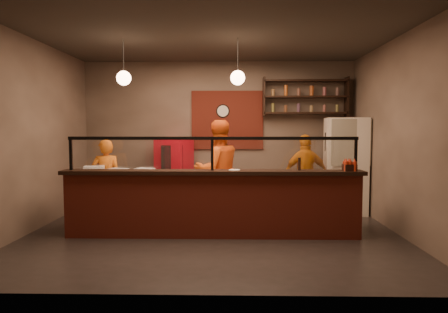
{
  "coord_description": "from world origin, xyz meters",
  "views": [
    {
      "loc": [
        0.32,
        -6.48,
        1.71
      ],
      "look_at": [
        0.17,
        0.3,
        1.23
      ],
      "focal_mm": 32.0,
      "sensor_mm": 36.0,
      "label": 1
    }
  ],
  "objects_px": {
    "cook_left": "(106,180)",
    "condiment_caddy": "(350,168)",
    "wall_clock": "(223,111)",
    "pizza_dough": "(199,176)",
    "red_cooler": "(174,172)",
    "cook_right": "(306,175)",
    "cook_mid": "(218,170)",
    "fridge": "(345,166)",
    "pepper_mill": "(299,164)"
  },
  "relations": [
    {
      "from": "fridge",
      "to": "condiment_caddy",
      "type": "bearing_deg",
      "value": -96.98
    },
    {
      "from": "wall_clock",
      "to": "condiment_caddy",
      "type": "bearing_deg",
      "value": -54.36
    },
    {
      "from": "cook_mid",
      "to": "condiment_caddy",
      "type": "bearing_deg",
      "value": 124.42
    },
    {
      "from": "cook_left",
      "to": "pepper_mill",
      "type": "height_order",
      "value": "cook_left"
    },
    {
      "from": "wall_clock",
      "to": "cook_right",
      "type": "height_order",
      "value": "wall_clock"
    },
    {
      "from": "pizza_dough",
      "to": "cook_mid",
      "type": "bearing_deg",
      "value": 67.59
    },
    {
      "from": "cook_mid",
      "to": "red_cooler",
      "type": "distance_m",
      "value": 1.59
    },
    {
      "from": "condiment_caddy",
      "to": "red_cooler",
      "type": "bearing_deg",
      "value": 140.86
    },
    {
      "from": "wall_clock",
      "to": "condiment_caddy",
      "type": "relative_size",
      "value": 1.59
    },
    {
      "from": "cook_left",
      "to": "condiment_caddy",
      "type": "relative_size",
      "value": 8.03
    },
    {
      "from": "wall_clock",
      "to": "cook_mid",
      "type": "bearing_deg",
      "value": -92.29
    },
    {
      "from": "wall_clock",
      "to": "fridge",
      "type": "xyz_separation_m",
      "value": [
        2.5,
        -0.85,
        -1.14
      ]
    },
    {
      "from": "pizza_dough",
      "to": "red_cooler",
      "type": "bearing_deg",
      "value": 110.33
    },
    {
      "from": "wall_clock",
      "to": "red_cooler",
      "type": "relative_size",
      "value": 0.2
    },
    {
      "from": "cook_left",
      "to": "pizza_dough",
      "type": "xyz_separation_m",
      "value": [
        1.8,
        -0.65,
        0.15
      ]
    },
    {
      "from": "cook_left",
      "to": "fridge",
      "type": "bearing_deg",
      "value": 177.44
    },
    {
      "from": "fridge",
      "to": "red_cooler",
      "type": "xyz_separation_m",
      "value": [
        -3.56,
        0.54,
        -0.2
      ]
    },
    {
      "from": "fridge",
      "to": "pizza_dough",
      "type": "height_order",
      "value": "fridge"
    },
    {
      "from": "cook_mid",
      "to": "cook_right",
      "type": "distance_m",
      "value": 1.79
    },
    {
      "from": "fridge",
      "to": "pizza_dough",
      "type": "relative_size",
      "value": 4.09
    },
    {
      "from": "wall_clock",
      "to": "cook_right",
      "type": "xyz_separation_m",
      "value": [
        1.66,
        -1.08,
        -1.3
      ]
    },
    {
      "from": "cook_left",
      "to": "cook_mid",
      "type": "height_order",
      "value": "cook_mid"
    },
    {
      "from": "red_cooler",
      "to": "pepper_mill",
      "type": "height_order",
      "value": "red_cooler"
    },
    {
      "from": "fridge",
      "to": "red_cooler",
      "type": "height_order",
      "value": "fridge"
    },
    {
      "from": "cook_left",
      "to": "pizza_dough",
      "type": "bearing_deg",
      "value": 148.8
    },
    {
      "from": "pizza_dough",
      "to": "fridge",
      "type": "bearing_deg",
      "value": 25.77
    },
    {
      "from": "wall_clock",
      "to": "pizza_dough",
      "type": "height_order",
      "value": "wall_clock"
    },
    {
      "from": "wall_clock",
      "to": "pizza_dough",
      "type": "relative_size",
      "value": 0.64
    },
    {
      "from": "cook_right",
      "to": "pepper_mill",
      "type": "xyz_separation_m",
      "value": [
        -0.4,
        -1.65,
        0.36
      ]
    },
    {
      "from": "cook_mid",
      "to": "pizza_dough",
      "type": "bearing_deg",
      "value": 43.59
    },
    {
      "from": "cook_mid",
      "to": "fridge",
      "type": "relative_size",
      "value": 0.97
    },
    {
      "from": "cook_right",
      "to": "wall_clock",
      "type": "bearing_deg",
      "value": -44.16
    },
    {
      "from": "cook_left",
      "to": "fridge",
      "type": "xyz_separation_m",
      "value": [
        4.65,
        0.73,
        0.21
      ]
    },
    {
      "from": "wall_clock",
      "to": "cook_mid",
      "type": "distance_m",
      "value": 1.93
    },
    {
      "from": "pizza_dough",
      "to": "pepper_mill",
      "type": "bearing_deg",
      "value": -17.62
    },
    {
      "from": "red_cooler",
      "to": "pepper_mill",
      "type": "xyz_separation_m",
      "value": [
        2.32,
        -2.43,
        0.4
      ]
    },
    {
      "from": "red_cooler",
      "to": "condiment_caddy",
      "type": "xyz_separation_m",
      "value": [
        3.07,
        -2.5,
        0.35
      ]
    },
    {
      "from": "fridge",
      "to": "cook_left",
      "type": "bearing_deg",
      "value": -164.15
    },
    {
      "from": "cook_right",
      "to": "pepper_mill",
      "type": "bearing_deg",
      "value": 65.15
    },
    {
      "from": "cook_mid",
      "to": "pizza_dough",
      "type": "xyz_separation_m",
      "value": [
        -0.29,
        -0.69,
        -0.03
      ]
    },
    {
      "from": "condiment_caddy",
      "to": "cook_left",
      "type": "bearing_deg",
      "value": 163.53
    },
    {
      "from": "fridge",
      "to": "red_cooler",
      "type": "relative_size",
      "value": 1.26
    },
    {
      "from": "cook_left",
      "to": "red_cooler",
      "type": "distance_m",
      "value": 1.67
    },
    {
      "from": "cook_right",
      "to": "cook_left",
      "type": "bearing_deg",
      "value": -3.71
    },
    {
      "from": "cook_mid",
      "to": "pizza_dough",
      "type": "height_order",
      "value": "cook_mid"
    },
    {
      "from": "pepper_mill",
      "to": "red_cooler",
      "type": "bearing_deg",
      "value": 133.67
    },
    {
      "from": "red_cooler",
      "to": "condiment_caddy",
      "type": "distance_m",
      "value": 3.97
    },
    {
      "from": "fridge",
      "to": "cook_right",
      "type": "bearing_deg",
      "value": -157.66
    },
    {
      "from": "wall_clock",
      "to": "cook_right",
      "type": "relative_size",
      "value": 0.19
    },
    {
      "from": "wall_clock",
      "to": "cook_left",
      "type": "height_order",
      "value": "wall_clock"
    }
  ]
}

